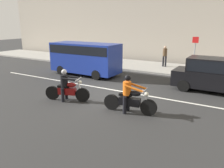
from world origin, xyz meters
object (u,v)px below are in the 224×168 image
at_px(parked_hatchback_black, 210,74).
at_px(pedestrian_bystander, 165,55).
at_px(motorcycle_with_rider_orange_stripe, 129,98).
at_px(motorcycle_with_rider_black_leather, 67,88).
at_px(parked_van_cobalt_blue, 85,57).
at_px(street_sign_post, 195,50).

height_order(parked_hatchback_black, pedestrian_bystander, same).
distance_m(motorcycle_with_rider_orange_stripe, parked_hatchback_black, 5.43).
xyz_separation_m(motorcycle_with_rider_orange_stripe, pedestrian_bystander, (-1.71, 9.82, 0.46)).
height_order(motorcycle_with_rider_black_leather, parked_van_cobalt_blue, parked_van_cobalt_blue).
distance_m(parked_van_cobalt_blue, pedestrian_bystander, 6.55).
height_order(parked_hatchback_black, street_sign_post, street_sign_post).
bearing_deg(pedestrian_bystander, motorcycle_with_rider_orange_stripe, -80.11).
relative_size(motorcycle_with_rider_black_leather, parked_hatchback_black, 0.56).
distance_m(motorcycle_with_rider_orange_stripe, pedestrian_bystander, 9.98).
bearing_deg(street_sign_post, motorcycle_with_rider_black_leather, -110.57).
bearing_deg(parked_hatchback_black, parked_van_cobalt_blue, -178.62).
relative_size(motorcycle_with_rider_orange_stripe, parked_van_cobalt_blue, 0.46).
bearing_deg(motorcycle_with_rider_black_leather, motorcycle_with_rider_orange_stripe, 3.52).
relative_size(parked_hatchback_black, street_sign_post, 1.51).
bearing_deg(street_sign_post, parked_van_cobalt_blue, -141.46).
distance_m(parked_van_cobalt_blue, street_sign_post, 8.11).
distance_m(motorcycle_with_rider_orange_stripe, parked_van_cobalt_blue, 7.48).
xyz_separation_m(motorcycle_with_rider_black_leather, street_sign_post, (3.73, 9.93, 1.02)).
height_order(motorcycle_with_rider_orange_stripe, parked_hatchback_black, parked_hatchback_black).
xyz_separation_m(parked_hatchback_black, street_sign_post, (-1.81, 4.85, 0.71)).
xyz_separation_m(street_sign_post, pedestrian_bystander, (-2.26, 0.08, -0.53)).
distance_m(parked_hatchback_black, parked_van_cobalt_blue, 8.15).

